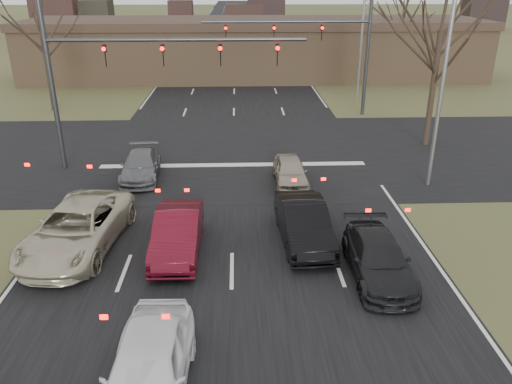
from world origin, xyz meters
TOP-DOWN VIEW (x-y plane):
  - ground at (0.00, 0.00)m, footprint 360.00×360.00m
  - road_main at (0.00, 60.00)m, footprint 14.00×300.00m
  - road_cross at (0.00, 15.00)m, footprint 200.00×14.00m
  - building at (2.00, 38.00)m, footprint 42.40×10.40m
  - mast_arm_near at (-5.23, 13.00)m, footprint 12.12×0.24m
  - mast_arm_far at (6.18, 23.00)m, footprint 11.12×0.24m
  - streetlight_right_near at (8.82, 10.00)m, footprint 2.34×0.25m
  - streetlight_right_far at (9.32, 27.00)m, footprint 2.34×0.25m
  - tree_left_far at (-13.00, 25.00)m, footprint 5.70×5.70m
  - tree_right_far at (15.00, 35.00)m, footprint 5.40×5.40m
  - car_silver_suv at (-5.40, 4.69)m, footprint 3.31×6.03m
  - car_white_sedan at (-1.82, -2.24)m, footprint 1.93×4.58m
  - car_black_hatch at (2.58, 4.88)m, footprint 1.85×4.64m
  - car_charcoal_sedan at (4.67, 2.55)m, footprint 1.83×4.38m
  - car_grey_ahead at (-4.39, 11.49)m, footprint 1.99×4.30m
  - car_red_ahead at (-1.87, 4.33)m, footprint 1.54×4.39m
  - car_silver_ahead at (2.65, 10.38)m, footprint 1.50×3.65m

SIDE VIEW (x-z plane):
  - ground at x=0.00m, z-range 0.00..0.00m
  - road_main at x=0.00m, z-range 0.00..0.02m
  - road_cross at x=0.00m, z-range 0.00..0.03m
  - car_grey_ahead at x=-4.39m, z-range 0.00..1.22m
  - car_silver_ahead at x=2.65m, z-range 0.00..1.24m
  - car_charcoal_sedan at x=4.67m, z-range 0.00..1.26m
  - car_red_ahead at x=-1.87m, z-range 0.00..1.45m
  - car_black_hatch at x=2.58m, z-range 0.00..1.50m
  - car_white_sedan at x=-1.82m, z-range 0.00..1.55m
  - car_silver_suv at x=-5.40m, z-range 0.00..1.60m
  - building at x=2.00m, z-range 0.02..5.32m
  - mast_arm_far at x=6.18m, z-range 1.02..9.02m
  - mast_arm_near at x=-5.23m, z-range 1.07..9.07m
  - streetlight_right_near at x=8.82m, z-range 0.59..10.59m
  - streetlight_right_far at x=9.32m, z-range 0.59..10.59m
  - tree_right_far at x=15.00m, z-range 2.46..11.46m
  - tree_left_far at x=-13.00m, z-range 2.59..12.09m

